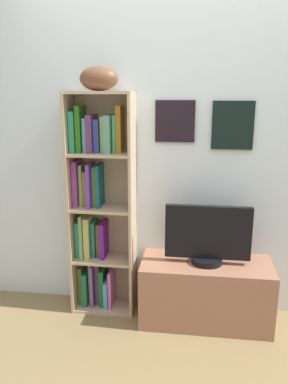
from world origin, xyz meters
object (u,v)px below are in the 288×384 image
(football, at_px, (99,79))
(television, at_px, (208,236))
(tv_stand, at_px, (205,292))
(bookshelf, at_px, (98,207))

(football, distance_m, television, 1.32)
(football, xyz_separation_m, tv_stand, (0.77, -0.08, -1.51))
(bookshelf, distance_m, football, 0.92)
(football, distance_m, tv_stand, 1.69)
(television, bearing_deg, football, 174.14)
(bookshelf, bearing_deg, football, -36.39)
(bookshelf, height_order, football, football)
(bookshelf, bearing_deg, tv_stand, -7.76)
(bookshelf, distance_m, tv_stand, 1.01)
(bookshelf, xyz_separation_m, television, (0.82, -0.11, -0.15))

